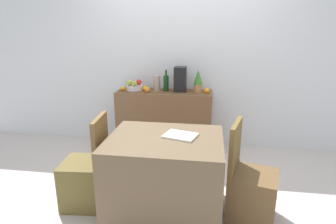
# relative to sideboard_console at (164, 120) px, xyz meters

# --- Properties ---
(ground_plane) EXTENTS (6.40, 6.40, 0.02)m
(ground_plane) POSITION_rel_sideboard_console_xyz_m (0.22, -0.92, -0.43)
(ground_plane) COLOR beige
(ground_plane) RESTS_ON ground
(room_wall_rear) EXTENTS (6.40, 0.06, 2.70)m
(room_wall_rear) POSITION_rel_sideboard_console_xyz_m (0.22, 0.26, 0.93)
(room_wall_rear) COLOR silver
(room_wall_rear) RESTS_ON ground
(sideboard_console) EXTENTS (1.30, 0.42, 0.84)m
(sideboard_console) POSITION_rel_sideboard_console_xyz_m (0.00, 0.00, 0.00)
(sideboard_console) COLOR brown
(sideboard_console) RESTS_ON ground
(table_runner) EXTENTS (1.23, 0.32, 0.01)m
(table_runner) POSITION_rel_sideboard_console_xyz_m (0.00, 0.00, 0.42)
(table_runner) COLOR brown
(table_runner) RESTS_ON sideboard_console
(fruit_bowl) EXTENTS (0.25, 0.25, 0.06)m
(fruit_bowl) POSITION_rel_sideboard_console_xyz_m (-0.42, 0.00, 0.46)
(fruit_bowl) COLOR silver
(fruit_bowl) RESTS_ON table_runner
(apple_center) EXTENTS (0.06, 0.06, 0.06)m
(apple_center) POSITION_rel_sideboard_console_xyz_m (-0.49, 0.04, 0.52)
(apple_center) COLOR gold
(apple_center) RESTS_ON fruit_bowl
(apple_front) EXTENTS (0.08, 0.08, 0.08)m
(apple_front) POSITION_rel_sideboard_console_xyz_m (-0.37, 0.04, 0.53)
(apple_front) COLOR red
(apple_front) RESTS_ON fruit_bowl
(apple_rear) EXTENTS (0.07, 0.07, 0.07)m
(apple_rear) POSITION_rel_sideboard_console_xyz_m (-0.49, -0.03, 0.53)
(apple_rear) COLOR #94A642
(apple_rear) RESTS_ON fruit_bowl
(apple_upper) EXTENTS (0.07, 0.07, 0.07)m
(apple_upper) POSITION_rel_sideboard_console_xyz_m (-0.40, -0.06, 0.53)
(apple_upper) COLOR #96A73C
(apple_upper) RESTS_ON fruit_bowl
(wine_bottle) EXTENTS (0.07, 0.07, 0.29)m
(wine_bottle) POSITION_rel_sideboard_console_xyz_m (0.02, 0.00, 0.53)
(wine_bottle) COLOR #123A18
(wine_bottle) RESTS_ON sideboard_console
(coffee_maker) EXTENTS (0.16, 0.18, 0.34)m
(coffee_maker) POSITION_rel_sideboard_console_xyz_m (0.21, 0.00, 0.59)
(coffee_maker) COLOR black
(coffee_maker) RESTS_ON sideboard_console
(ceramic_vase) EXTENTS (0.09, 0.09, 0.21)m
(ceramic_vase) POSITION_rel_sideboard_console_xyz_m (-0.10, 0.00, 0.53)
(ceramic_vase) COLOR #A28D83
(ceramic_vase) RESTS_ON sideboard_console
(potted_plant) EXTENTS (0.12, 0.12, 0.30)m
(potted_plant) POSITION_rel_sideboard_console_xyz_m (0.46, 0.00, 0.58)
(potted_plant) COLOR #B07B4D
(potted_plant) RESTS_ON sideboard_console
(orange_loose_far) EXTENTS (0.08, 0.08, 0.08)m
(orange_loose_far) POSITION_rel_sideboard_console_xyz_m (-0.21, -0.12, 0.46)
(orange_loose_far) COLOR orange
(orange_loose_far) RESTS_ON sideboard_console
(orange_loose_near_bowl) EXTENTS (0.07, 0.07, 0.07)m
(orange_loose_near_bowl) POSITION_rel_sideboard_console_xyz_m (-0.26, -0.03, 0.46)
(orange_loose_near_bowl) COLOR orange
(orange_loose_near_bowl) RESTS_ON sideboard_console
(orange_loose_mid) EXTENTS (0.07, 0.07, 0.07)m
(orange_loose_mid) POSITION_rel_sideboard_console_xyz_m (-0.57, -0.07, 0.45)
(orange_loose_mid) COLOR orange
(orange_loose_mid) RESTS_ON sideboard_console
(orange_loose_end) EXTENTS (0.07, 0.07, 0.07)m
(orange_loose_end) POSITION_rel_sideboard_console_xyz_m (0.58, -0.05, 0.46)
(orange_loose_end) COLOR orange
(orange_loose_end) RESTS_ON sideboard_console
(dining_table) EXTENTS (1.02, 0.83, 0.74)m
(dining_table) POSITION_rel_sideboard_console_xyz_m (0.24, -1.45, -0.05)
(dining_table) COLOR brown
(dining_table) RESTS_ON ground
(open_book) EXTENTS (0.33, 0.28, 0.02)m
(open_book) POSITION_rel_sideboard_console_xyz_m (0.37, -1.40, 0.33)
(open_book) COLOR white
(open_book) RESTS_ON dining_table
(chair_near_window) EXTENTS (0.43, 0.43, 0.90)m
(chair_near_window) POSITION_rel_sideboard_console_xyz_m (-0.53, -1.45, -0.15)
(chair_near_window) COLOR brown
(chair_near_window) RESTS_ON ground
(chair_by_corner) EXTENTS (0.49, 0.49, 0.90)m
(chair_by_corner) POSITION_rel_sideboard_console_xyz_m (1.01, -1.45, -0.15)
(chair_by_corner) COLOR brown
(chair_by_corner) RESTS_ON ground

